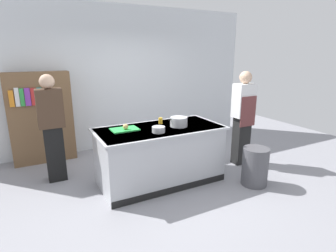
{
  "coord_description": "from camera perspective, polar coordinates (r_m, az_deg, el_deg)",
  "views": [
    {
      "loc": [
        -1.76,
        -3.62,
        2.02
      ],
      "look_at": [
        0.25,
        0.2,
        0.85
      ],
      "focal_mm": 28.78,
      "sensor_mm": 36.0,
      "label": 1
    }
  ],
  "objects": [
    {
      "name": "trash_bin",
      "position": [
        4.48,
        17.94,
        -8.14
      ],
      "size": [
        0.4,
        0.4,
        0.61
      ],
      "primitive_type": "cylinder",
      "color": "#4C4C51",
      "rests_on": "ground_plane"
    },
    {
      "name": "bookshelf",
      "position": [
        5.54,
        -25.22,
        1.56
      ],
      "size": [
        1.1,
        0.31,
        1.7
      ],
      "color": "brown",
      "rests_on": "ground_plane"
    },
    {
      "name": "stock_pot",
      "position": [
        4.25,
        2.29,
        0.91
      ],
      "size": [
        0.34,
        0.27,
        0.15
      ],
      "color": "#B7BABF",
      "rests_on": "counter_island"
    },
    {
      "name": "person_chef",
      "position": [
        5.09,
        15.59,
        2.05
      ],
      "size": [
        0.38,
        0.25,
        1.72
      ],
      "rotation": [
        0.0,
        0.0,
        1.57
      ],
      "color": "black",
      "rests_on": "ground_plane"
    },
    {
      "name": "mixing_bowl",
      "position": [
        3.93,
        -2.02,
        -0.74
      ],
      "size": [
        0.19,
        0.19,
        0.09
      ],
      "primitive_type": "cylinder",
      "color": "#B7BABF",
      "rests_on": "counter_island"
    },
    {
      "name": "ground_plane",
      "position": [
        4.5,
        -1.66,
        -11.49
      ],
      "size": [
        10.0,
        10.0,
        0.0
      ],
      "primitive_type": "plane",
      "color": "gray"
    },
    {
      "name": "cutting_board",
      "position": [
        4.11,
        -9.16,
        -0.71
      ],
      "size": [
        0.4,
        0.28,
        0.02
      ],
      "primitive_type": "cube",
      "color": "green",
      "rests_on": "counter_island"
    },
    {
      "name": "back_wall",
      "position": [
        6.01,
        -10.78,
        9.95
      ],
      "size": [
        6.4,
        0.12,
        3.0
      ],
      "primitive_type": "cube",
      "color": "silver",
      "rests_on": "ground_plane"
    },
    {
      "name": "juice_cup",
      "position": [
        4.41,
        -1.6,
        1.11
      ],
      "size": [
        0.07,
        0.07,
        0.1
      ],
      "primitive_type": "cylinder",
      "color": "yellow",
      "rests_on": "counter_island"
    },
    {
      "name": "onion",
      "position": [
        4.05,
        -8.98,
        -0.15
      ],
      "size": [
        0.09,
        0.09,
        0.09
      ],
      "primitive_type": "sphere",
      "color": "tan",
      "rests_on": "cutting_board"
    },
    {
      "name": "counter_island",
      "position": [
        4.32,
        -1.7,
        -5.96
      ],
      "size": [
        1.98,
        0.98,
        0.9
      ],
      "color": "#B7BABF",
      "rests_on": "ground_plane"
    },
    {
      "name": "person_guest",
      "position": [
        4.6,
        -23.35,
        -0.07
      ],
      "size": [
        0.38,
        0.24,
        1.72
      ],
      "rotation": [
        0.0,
        0.0,
        -1.8
      ],
      "color": "black",
      "rests_on": "ground_plane"
    }
  ]
}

